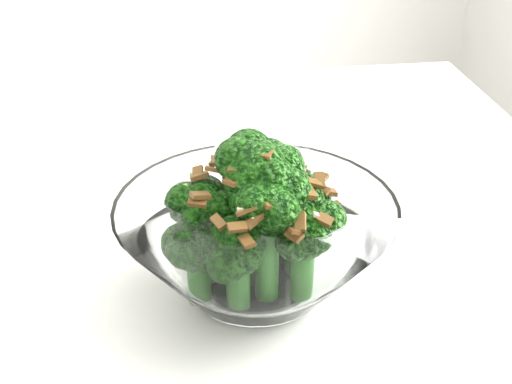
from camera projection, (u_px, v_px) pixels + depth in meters
name	position (u px, v px, depth m)	size (l,w,h in m)	color
broccoli_dish	(256.00, 238.00, 0.52)	(0.20, 0.20, 0.13)	white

